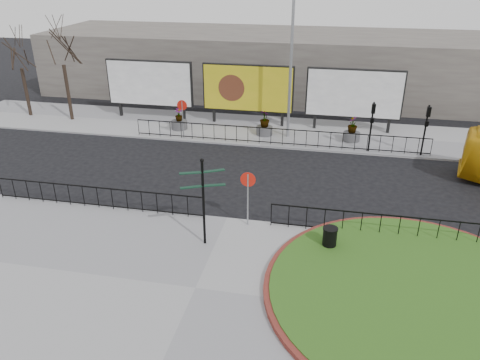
% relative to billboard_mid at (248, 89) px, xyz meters
% --- Properties ---
extents(ground, '(90.00, 90.00, 0.00)m').
position_rel_billboard_mid_xyz_m(ground, '(1.50, -12.97, -2.60)').
color(ground, black).
rests_on(ground, ground).
extents(pavement_near, '(30.00, 10.00, 0.12)m').
position_rel_billboard_mid_xyz_m(pavement_near, '(1.50, -17.97, -2.54)').
color(pavement_near, gray).
rests_on(pavement_near, ground).
extents(pavement_far, '(44.00, 6.00, 0.12)m').
position_rel_billboard_mid_xyz_m(pavement_far, '(1.50, -0.97, -2.54)').
color(pavement_far, gray).
rests_on(pavement_far, ground).
extents(brick_edge, '(10.40, 10.40, 0.18)m').
position_rel_billboard_mid_xyz_m(brick_edge, '(9.00, -16.97, -2.39)').
color(brick_edge, brown).
rests_on(brick_edge, pavement_near).
extents(grass_lawn, '(10.00, 10.00, 0.22)m').
position_rel_billboard_mid_xyz_m(grass_lawn, '(9.00, -16.97, -2.37)').
color(grass_lawn, '#1F4312').
rests_on(grass_lawn, pavement_near).
extents(railing_near_left, '(10.00, 0.10, 1.10)m').
position_rel_billboard_mid_xyz_m(railing_near_left, '(-4.50, -13.27, -1.93)').
color(railing_near_left, black).
rests_on(railing_near_left, pavement_near).
extents(railing_near_right, '(9.00, 0.10, 1.10)m').
position_rel_billboard_mid_xyz_m(railing_near_right, '(8.00, -13.27, -1.93)').
color(railing_near_right, black).
rests_on(railing_near_right, pavement_near).
extents(railing_far, '(18.00, 0.10, 1.10)m').
position_rel_billboard_mid_xyz_m(railing_far, '(2.50, -3.67, -1.93)').
color(railing_far, black).
rests_on(railing_far, pavement_far).
extents(speed_sign_far, '(0.64, 0.07, 2.47)m').
position_rel_billboard_mid_xyz_m(speed_sign_far, '(-3.50, -3.57, -0.68)').
color(speed_sign_far, gray).
rests_on(speed_sign_far, pavement_far).
extents(speed_sign_near, '(0.64, 0.07, 2.47)m').
position_rel_billboard_mid_xyz_m(speed_sign_near, '(2.50, -13.37, -0.68)').
color(speed_sign_near, gray).
rests_on(speed_sign_near, pavement_near).
extents(billboard_left, '(6.20, 0.31, 4.10)m').
position_rel_billboard_mid_xyz_m(billboard_left, '(-7.00, 0.00, 0.00)').
color(billboard_left, black).
rests_on(billboard_left, pavement_far).
extents(billboard_mid, '(6.20, 0.31, 4.10)m').
position_rel_billboard_mid_xyz_m(billboard_mid, '(0.00, 0.00, 0.00)').
color(billboard_mid, black).
rests_on(billboard_mid, pavement_far).
extents(billboard_right, '(6.20, 0.31, 4.10)m').
position_rel_billboard_mid_xyz_m(billboard_right, '(7.00, 0.00, 0.00)').
color(billboard_right, black).
rests_on(billboard_right, pavement_far).
extents(lamp_post, '(0.74, 0.18, 9.23)m').
position_rel_billboard_mid_xyz_m(lamp_post, '(3.01, -1.97, 2.23)').
color(lamp_post, gray).
rests_on(lamp_post, pavement_far).
extents(signal_pole_a, '(0.22, 0.26, 3.00)m').
position_rel_billboard_mid_xyz_m(signal_pole_a, '(8.00, -3.63, -0.50)').
color(signal_pole_a, black).
rests_on(signal_pole_a, pavement_far).
extents(signal_pole_b, '(0.22, 0.26, 3.00)m').
position_rel_billboard_mid_xyz_m(signal_pole_b, '(11.00, -3.63, -0.50)').
color(signal_pole_b, black).
rests_on(signal_pole_b, pavement_far).
extents(tree_left, '(2.00, 2.00, 7.00)m').
position_rel_billboard_mid_xyz_m(tree_left, '(-12.50, -1.47, 1.02)').
color(tree_left, '#2D2119').
rests_on(tree_left, pavement_far).
extents(tree_mid, '(2.00, 2.00, 6.20)m').
position_rel_billboard_mid_xyz_m(tree_mid, '(-16.00, -1.17, 0.62)').
color(tree_mid, '#2D2119').
rests_on(tree_mid, pavement_far).
extents(building_backdrop, '(40.00, 10.00, 5.00)m').
position_rel_billboard_mid_xyz_m(building_backdrop, '(1.50, 9.03, -0.10)').
color(building_backdrop, slate).
rests_on(building_backdrop, ground).
extents(fingerpost_sign, '(1.68, 0.92, 3.71)m').
position_rel_billboard_mid_xyz_m(fingerpost_sign, '(1.07, -15.14, -0.24)').
color(fingerpost_sign, black).
rests_on(fingerpost_sign, pavement_near).
extents(litter_bin, '(0.59, 0.59, 0.98)m').
position_rel_billboard_mid_xyz_m(litter_bin, '(6.00, -14.62, -1.98)').
color(litter_bin, black).
rests_on(litter_bin, pavement_near).
extents(planter_a, '(1.08, 1.08, 1.43)m').
position_rel_billboard_mid_xyz_m(planter_a, '(-4.31, -1.97, -2.02)').
color(planter_a, '#4C4C4F').
rests_on(planter_a, pavement_far).
extents(planter_b, '(1.05, 1.05, 1.64)m').
position_rel_billboard_mid_xyz_m(planter_b, '(1.48, -1.97, -1.87)').
color(planter_b, '#4C4C4F').
rests_on(planter_b, pavement_far).
extents(planter_c, '(1.05, 1.05, 1.60)m').
position_rel_billboard_mid_xyz_m(planter_c, '(7.02, -1.97, -1.90)').
color(planter_c, '#4C4C4F').
rests_on(planter_c, pavement_far).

